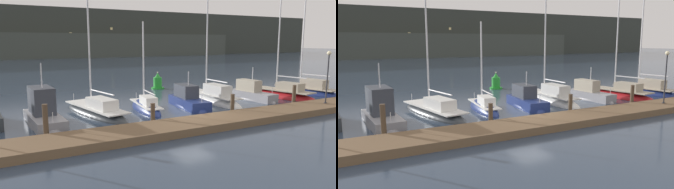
% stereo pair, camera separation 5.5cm
% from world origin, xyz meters
% --- Properties ---
extents(ground_plane, '(400.00, 400.00, 0.00)m').
position_xyz_m(ground_plane, '(0.00, 0.00, 0.00)').
color(ground_plane, '#2D3D51').
extents(dock, '(37.72, 2.80, 0.45)m').
position_xyz_m(dock, '(0.00, -1.94, 0.23)').
color(dock, brown).
rests_on(dock, ground).
extents(mooring_pile_1, '(0.28, 0.28, 1.96)m').
position_xyz_m(mooring_pile_1, '(-9.34, -0.29, 0.98)').
color(mooring_pile_1, '#4C3D2D').
rests_on(mooring_pile_1, ground).
extents(mooring_pile_2, '(0.28, 0.28, 1.43)m').
position_xyz_m(mooring_pile_2, '(-3.11, -0.29, 0.72)').
color(mooring_pile_2, '#4C3D2D').
rests_on(mooring_pile_2, ground).
extents(mooring_pile_3, '(0.28, 0.28, 1.52)m').
position_xyz_m(mooring_pile_3, '(3.11, -0.29, 0.76)').
color(mooring_pile_3, '#4C3D2D').
rests_on(mooring_pile_3, ground).
extents(mooring_pile_4, '(0.28, 0.28, 1.76)m').
position_xyz_m(mooring_pile_4, '(9.34, -0.29, 0.88)').
color(mooring_pile_4, '#4C3D2D').
rests_on(mooring_pile_4, ground).
extents(motorboat_berth_3, '(2.18, 5.64, 4.55)m').
position_xyz_m(motorboat_berth_3, '(-8.95, 3.27, 0.39)').
color(motorboat_berth_3, gray).
rests_on(motorboat_berth_3, ground).
extents(sailboat_berth_4, '(3.53, 8.35, 11.05)m').
position_xyz_m(sailboat_berth_4, '(-5.20, 4.68, 0.15)').
color(sailboat_berth_4, '#2D3338').
rests_on(sailboat_berth_4, ground).
extents(sailboat_berth_5, '(2.20, 5.84, 7.35)m').
position_xyz_m(sailboat_berth_5, '(-1.53, 4.15, 0.11)').
color(sailboat_berth_5, navy).
rests_on(sailboat_berth_5, ground).
extents(motorboat_berth_6, '(2.29, 5.29, 3.44)m').
position_xyz_m(motorboat_berth_6, '(1.95, 3.66, 0.29)').
color(motorboat_berth_6, navy).
rests_on(motorboat_berth_6, ground).
extents(sailboat_berth_7, '(2.01, 8.18, 10.40)m').
position_xyz_m(sailboat_berth_7, '(4.95, 4.77, 0.16)').
color(sailboat_berth_7, white).
rests_on(sailboat_berth_7, ground).
extents(motorboat_berth_8, '(1.79, 5.21, 3.36)m').
position_xyz_m(motorboat_berth_8, '(8.81, 3.86, 0.33)').
color(motorboat_berth_8, gray).
rests_on(motorboat_berth_8, ground).
extents(sailboat_berth_9, '(3.13, 7.32, 9.51)m').
position_xyz_m(sailboat_berth_9, '(12.15, 3.42, 0.16)').
color(sailboat_berth_9, red).
rests_on(sailboat_berth_9, ground).
extents(sailboat_berth_10, '(3.02, 7.42, 11.25)m').
position_xyz_m(sailboat_berth_10, '(15.78, 3.70, 0.16)').
color(sailboat_berth_10, navy).
rests_on(sailboat_berth_10, ground).
extents(channel_buoy, '(1.40, 1.40, 1.89)m').
position_xyz_m(channel_buoy, '(4.42, 13.89, 0.69)').
color(channel_buoy, green).
rests_on(channel_buoy, ground).
extents(dock_lamppost, '(0.32, 0.32, 4.00)m').
position_xyz_m(dock_lamppost, '(10.91, -1.97, 3.13)').
color(dock_lamppost, '#2D2D33').
rests_on(dock_lamppost, dock).
extents(hillside_backdrop, '(240.00, 23.00, 15.78)m').
position_xyz_m(hillside_backdrop, '(-0.50, 96.54, 7.26)').
color(hillside_backdrop, '#333833').
rests_on(hillside_backdrop, ground).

